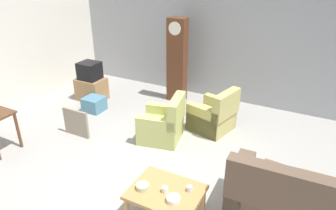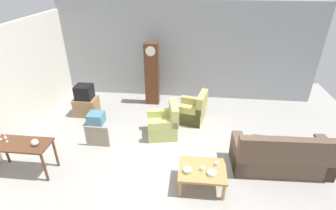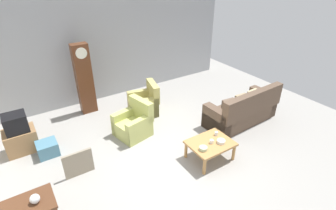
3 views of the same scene
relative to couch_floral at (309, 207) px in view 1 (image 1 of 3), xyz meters
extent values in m
plane|color=#999691|center=(-2.30, 0.00, -0.36)|extent=(10.40, 10.40, 0.00)
cube|color=#9EA0A5|center=(-2.30, 3.60, 1.24)|extent=(8.40, 0.16, 3.20)
cube|color=brown|center=(0.01, -0.29, 0.38)|extent=(2.11, 0.28, 0.60)
cube|color=brown|center=(-0.93, 0.03, -0.02)|extent=(0.27, 0.85, 0.68)
cube|color=#9E8966|center=(0.00, 0.12, 0.26)|extent=(0.37, 0.14, 0.36)
cube|color=brown|center=(-0.48, 0.10, 0.26)|extent=(0.37, 0.16, 0.36)
cube|color=#B7BC66|center=(-2.81, 1.08, -0.16)|extent=(0.90, 0.90, 0.40)
cube|color=#B7BC66|center=(-2.49, 1.15, 0.30)|extent=(0.33, 0.78, 0.52)
cube|color=#B7BC66|center=(-2.87, 1.38, -0.06)|extent=(0.78, 0.31, 0.60)
cube|color=#B7BC66|center=(-2.74, 0.79, -0.06)|extent=(0.78, 0.31, 0.60)
cube|color=tan|center=(-2.06, 1.92, -0.16)|extent=(0.92, 0.92, 0.40)
cube|color=tan|center=(-1.75, 1.85, 0.30)|extent=(0.35, 0.78, 0.52)
cube|color=tan|center=(-1.99, 2.21, -0.06)|extent=(0.78, 0.34, 0.60)
cube|color=tan|center=(-2.13, 1.63, -0.06)|extent=(0.78, 0.34, 0.60)
cube|color=#B27F47|center=(-1.75, -0.68, 0.06)|extent=(0.96, 0.76, 0.05)
cylinder|color=#B27F47|center=(-2.18, -1.00, -0.16)|extent=(0.07, 0.07, 0.39)
cylinder|color=#B27F47|center=(-2.18, -0.36, -0.16)|extent=(0.07, 0.07, 0.39)
cylinder|color=#B27F47|center=(-1.33, -0.36, -0.16)|extent=(0.07, 0.07, 0.39)
cylinder|color=#56331E|center=(-5.02, -0.41, 0.01)|extent=(0.06, 0.06, 0.72)
cube|color=#562D19|center=(-3.35, 2.91, 0.66)|extent=(0.44, 0.28, 2.04)
cylinder|color=silver|center=(-3.35, 2.76, 1.46)|extent=(0.30, 0.02, 0.30)
cube|color=#997047|center=(-5.25, 1.93, -0.08)|extent=(0.68, 0.52, 0.55)
cube|color=black|center=(-5.25, 1.93, 0.41)|extent=(0.48, 0.44, 0.42)
cube|color=gray|center=(-4.36, 0.41, -0.07)|extent=(0.60, 0.05, 0.57)
cube|color=teal|center=(-4.79, 1.45, -0.19)|extent=(0.44, 0.42, 0.33)
cylinder|color=white|center=(-1.75, -0.71, 0.13)|extent=(0.08, 0.08, 0.08)
cylinder|color=silver|center=(-1.46, -0.54, 0.13)|extent=(0.07, 0.07, 0.08)
cylinder|color=white|center=(-1.57, -0.81, 0.12)|extent=(0.18, 0.18, 0.07)
cylinder|color=#B2C69E|center=(-2.05, -0.79, 0.12)|extent=(0.18, 0.18, 0.07)
camera|label=1|loc=(-0.20, -3.58, 2.96)|focal=33.36mm
camera|label=2|loc=(-2.03, -4.65, 3.68)|focal=27.30mm
camera|label=3|loc=(-5.04, -4.03, 3.58)|focal=27.79mm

